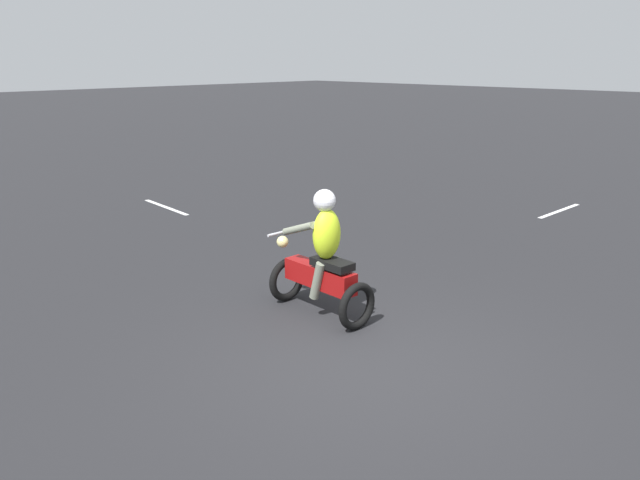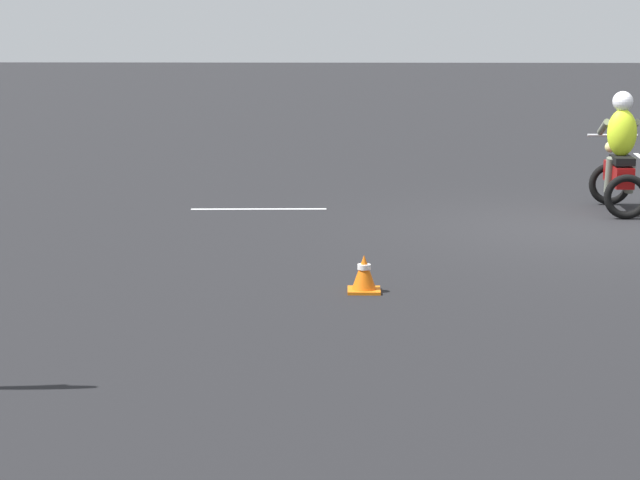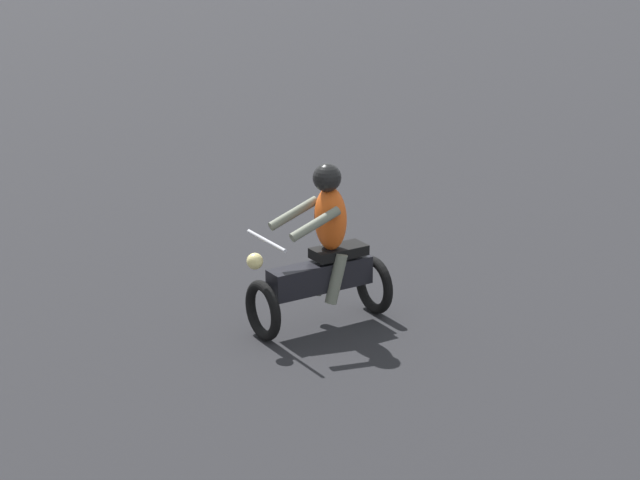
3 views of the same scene
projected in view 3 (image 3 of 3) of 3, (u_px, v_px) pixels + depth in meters
motorcycle_rider_background at (323, 256)px, 12.22m from camera, size 0.91×1.56×1.66m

